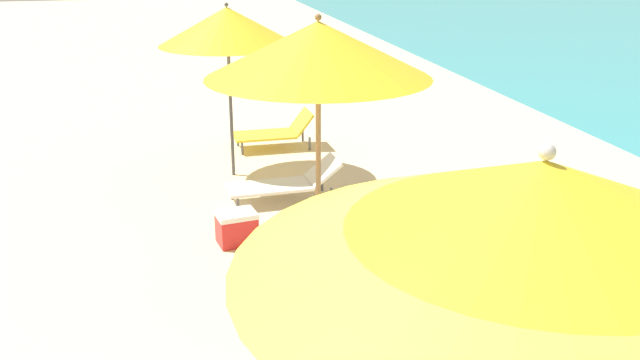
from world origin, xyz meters
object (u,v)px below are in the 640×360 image
lounger_second_shoreside (373,222)px  lounger_farthest_shoreside (275,131)px  cooler_box (237,228)px  umbrella_nearest (540,218)px  umbrella_second (318,50)px  lounger_farthest_inland (285,182)px  umbrella_farthest (227,26)px  lounger_second_inland (446,326)px

lounger_second_shoreside → lounger_farthest_shoreside: bearing=-96.3°
lounger_farthest_shoreside → cooler_box: bearing=72.5°
umbrella_nearest → umbrella_second: bearing=88.3°
umbrella_nearest → lounger_farthest_inland: (0.31, 6.90, -2.28)m
umbrella_farthest → lounger_second_shoreside: bearing=-65.9°
lounger_second_shoreside → cooler_box: size_ratio=3.04×
umbrella_farthest → lounger_farthest_shoreside: 2.48m
lounger_second_inland → umbrella_farthest: umbrella_farthest is taller
umbrella_farthest → lounger_farthest_shoreside: bearing=55.7°
umbrella_second → lounger_farthest_inland: bearing=86.2°
lounger_second_inland → lounger_farthest_inland: (-0.65, 4.09, -0.07)m
lounger_farthest_shoreside → lounger_farthest_inland: 2.54m
lounger_second_shoreside → lounger_second_inland: bearing=75.5°
umbrella_second → lounger_second_shoreside: 2.69m
lounger_farthest_inland → cooler_box: lounger_farthest_inland is taller
umbrella_nearest → lounger_second_shoreside: (1.05, 5.21, -2.25)m
umbrella_farthest → lounger_farthest_inland: umbrella_farthest is taller
lounger_second_inland → umbrella_nearest: bearing=75.3°
lounger_second_shoreside → umbrella_farthest: bearing=-78.3°
lounger_farthest_inland → cooler_box: bearing=54.3°
umbrella_nearest → umbrella_second: size_ratio=1.00×
umbrella_nearest → umbrella_farthest: size_ratio=1.10×
lounger_second_shoreside → lounger_second_inland: (-0.09, -2.41, 0.04)m
lounger_farthest_inland → cooler_box: size_ratio=3.13×
lounger_farthest_shoreside → cooler_box: 3.95m
lounger_second_inland → lounger_farthest_inland: size_ratio=1.00×
lounger_second_shoreside → cooler_box: 1.61m
lounger_second_inland → umbrella_farthest: bearing=-72.8°
umbrella_nearest → lounger_second_shoreside: bearing=78.6°
lounger_second_inland → cooler_box: lounger_second_inland is taller
lounger_farthest_shoreside → cooler_box: size_ratio=2.67×
umbrella_nearest → lounger_farthest_inland: 7.27m
lounger_farthest_inland → lounger_second_inland: bearing=96.1°
umbrella_second → umbrella_farthest: (-0.39, 4.15, -0.28)m
lounger_farthest_shoreside → lounger_farthest_inland: size_ratio=0.85×
umbrella_second → lounger_second_inland: (0.84, -1.20, -2.18)m
umbrella_nearest → cooler_box: 6.12m
lounger_second_inland → lounger_farthest_shoreside: (-0.36, 6.62, -0.05)m
lounger_second_shoreside → lounger_second_inland: size_ratio=0.97×
lounger_second_shoreside → lounger_farthest_shoreside: size_ratio=1.14×
lounger_farthest_inland → umbrella_farthest: bearing=-68.2°
lounger_second_inland → lounger_farthest_inland: 4.15m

